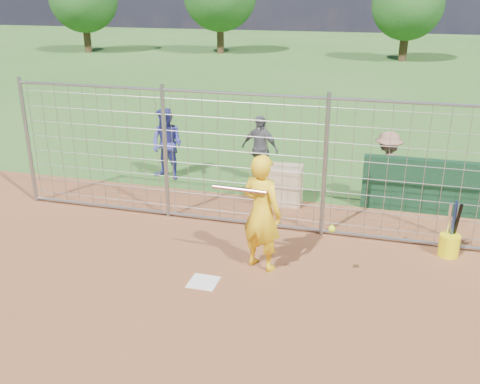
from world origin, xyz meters
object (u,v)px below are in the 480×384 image
(bystander_b, at_px, (260,149))
(bystander_c, at_px, (387,168))
(equipment_bin, at_px, (282,185))
(bucket_with_bats, at_px, (449,242))
(bystander_a, at_px, (167,144))
(batter, at_px, (262,213))

(bystander_b, bearing_deg, bystander_c, 2.85)
(bystander_b, relative_size, equipment_bin, 1.96)
(bucket_with_bats, bearing_deg, bystander_a, 158.79)
(batter, xyz_separation_m, bystander_c, (1.83, 3.35, -0.18))
(batter, distance_m, bucket_with_bats, 3.27)
(bystander_a, height_order, bucket_with_bats, bystander_a)
(batter, relative_size, equipment_bin, 2.37)
(bystander_c, bearing_deg, equipment_bin, -17.19)
(bucket_with_bats, bearing_deg, bystander_b, 145.47)
(bystander_a, relative_size, bucket_with_bats, 1.71)
(bystander_b, height_order, bucket_with_bats, bystander_b)
(bystander_a, bearing_deg, bucket_with_bats, -7.81)
(bystander_a, relative_size, bystander_c, 1.09)
(batter, relative_size, bystander_a, 1.14)
(batter, height_order, bystander_c, batter)
(batter, distance_m, bystander_c, 3.82)
(batter, height_order, equipment_bin, batter)
(equipment_bin, height_order, bucket_with_bats, bucket_with_bats)
(bystander_b, bearing_deg, bucket_with_bats, -20.06)
(bystander_c, relative_size, equipment_bin, 1.92)
(batter, height_order, bystander_b, batter)
(bystander_b, distance_m, bystander_c, 2.88)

